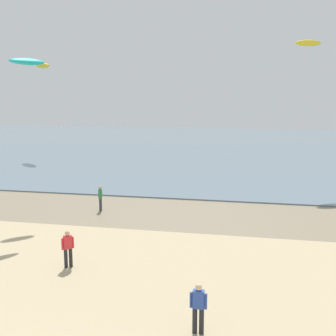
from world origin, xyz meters
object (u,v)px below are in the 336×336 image
person_left_flank (198,307)px  kite_aloft_5 (43,66)px  person_right_flank (100,197)px  kite_aloft_3 (27,61)px  kite_aloft_4 (308,43)px  person_by_waterline (68,248)px

person_left_flank → kite_aloft_5: bearing=123.5°
person_left_flank → person_right_flank: same height
person_right_flank → kite_aloft_3: kite_aloft_3 is taller
kite_aloft_5 → person_right_flank: bearing=167.1°
kite_aloft_3 → kite_aloft_5: (-12.38, 25.59, 1.63)m
person_right_flank → kite_aloft_4: (14.04, 11.16, 10.94)m
kite_aloft_4 → kite_aloft_5: 31.35m
person_by_waterline → person_left_flank: (6.42, -4.17, 0.00)m
person_by_waterline → kite_aloft_3: (-4.83, 5.90, 8.64)m
person_right_flank → kite_aloft_5: 28.86m
person_by_waterline → kite_aloft_4: kite_aloft_4 is taller
kite_aloft_5 → kite_aloft_3: bearing=158.4°
person_right_flank → person_left_flank: bearing=-58.2°
person_right_flank → kite_aloft_5: size_ratio=0.50×
kite_aloft_4 → person_right_flank: bearing=-169.1°
kite_aloft_3 → kite_aloft_5: bearing=-119.1°
person_left_flank → kite_aloft_5: size_ratio=0.50×
kite_aloft_5 → person_by_waterline: bearing=161.2°
person_by_waterline → kite_aloft_3: size_ratio=0.80×
person_left_flank → kite_aloft_3: size_ratio=0.80×
person_by_waterline → kite_aloft_5: 37.33m
kite_aloft_3 → kite_aloft_4: 22.45m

